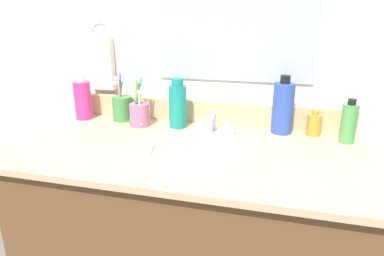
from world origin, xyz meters
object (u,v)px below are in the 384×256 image
(bottle_oil_amber, at_px, (314,124))
(bottle_toner_green, at_px, (349,123))
(bottle_mouthwash_teal, at_px, (178,105))
(cup_pink, at_px, (139,113))
(bottle_soap_pink, at_px, (83,99))
(hand_towel, at_px, (101,63))
(cup_green, at_px, (122,108))
(bottle_shampoo_blue, at_px, (283,108))
(faucet, at_px, (213,126))

(bottle_oil_amber, relative_size, bottle_toner_green, 0.61)
(bottle_mouthwash_teal, height_order, cup_pink, bottle_mouthwash_teal)
(bottle_soap_pink, bearing_deg, hand_towel, 64.58)
(bottle_oil_amber, xyz_separation_m, cup_pink, (-0.66, -0.06, 0.01))
(bottle_mouthwash_teal, xyz_separation_m, bottle_oil_amber, (0.50, 0.03, -0.05))
(bottle_soap_pink, relative_size, bottle_toner_green, 1.21)
(bottle_oil_amber, relative_size, cup_green, 0.48)
(bottle_oil_amber, height_order, bottle_soap_pink, bottle_soap_pink)
(bottle_oil_amber, xyz_separation_m, bottle_soap_pink, (-0.92, -0.03, 0.04))
(bottle_oil_amber, bearing_deg, cup_green, -179.54)
(bottle_shampoo_blue, height_order, cup_green, bottle_shampoo_blue)
(bottle_mouthwash_teal, relative_size, bottle_oil_amber, 2.03)
(faucet, relative_size, bottle_oil_amber, 1.70)
(cup_pink, distance_m, cup_green, 0.11)
(bottle_shampoo_blue, bearing_deg, faucet, -164.28)
(faucet, height_order, bottle_mouthwash_teal, bottle_mouthwash_teal)
(faucet, relative_size, cup_pink, 0.85)
(hand_towel, relative_size, faucet, 1.38)
(faucet, xyz_separation_m, bottle_mouthwash_teal, (-0.15, 0.04, 0.06))
(faucet, height_order, cup_pink, cup_pink)
(bottle_mouthwash_teal, relative_size, bottle_shampoo_blue, 0.89)
(hand_towel, bearing_deg, bottle_mouthwash_teal, -15.43)
(hand_towel, bearing_deg, cup_pink, -29.55)
(bottle_toner_green, bearing_deg, hand_towel, 173.23)
(cup_pink, bearing_deg, bottle_mouthwash_teal, 8.38)
(bottle_toner_green, bearing_deg, bottle_oil_amber, 155.09)
(bottle_mouthwash_teal, height_order, bottle_oil_amber, bottle_mouthwash_teal)
(hand_towel, relative_size, bottle_toner_green, 1.44)
(hand_towel, height_order, cup_pink, hand_towel)
(bottle_mouthwash_teal, distance_m, bottle_toner_green, 0.61)
(hand_towel, bearing_deg, bottle_toner_green, -6.77)
(hand_towel, height_order, bottle_mouthwash_teal, hand_towel)
(cup_pink, height_order, cup_green, cup_green)
(faucet, relative_size, cup_green, 0.82)
(faucet, xyz_separation_m, bottle_oil_amber, (0.36, 0.07, 0.01))
(bottle_mouthwash_teal, relative_size, cup_pink, 1.01)
(faucet, bearing_deg, cup_pink, 177.46)
(bottle_oil_amber, height_order, cup_green, cup_green)
(hand_towel, relative_size, bottle_mouthwash_teal, 1.16)
(bottle_soap_pink, bearing_deg, bottle_oil_amber, 1.72)
(hand_towel, xyz_separation_m, bottle_shampoo_blue, (0.76, -0.07, -0.12))
(bottle_mouthwash_teal, xyz_separation_m, bottle_soap_pink, (-0.41, 0.01, -0.01))
(bottle_mouthwash_teal, bearing_deg, bottle_shampoo_blue, 4.89)
(bottle_shampoo_blue, relative_size, cup_pink, 1.13)
(hand_towel, xyz_separation_m, bottle_oil_amber, (0.87, -0.07, -0.18))
(bottle_soap_pink, bearing_deg, cup_pink, -6.33)
(bottle_oil_amber, xyz_separation_m, cup_green, (-0.75, -0.01, 0.01))
(faucet, relative_size, bottle_shampoo_blue, 0.75)
(bottle_oil_amber, distance_m, bottle_soap_pink, 0.92)
(bottle_shampoo_blue, distance_m, bottle_toner_green, 0.23)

